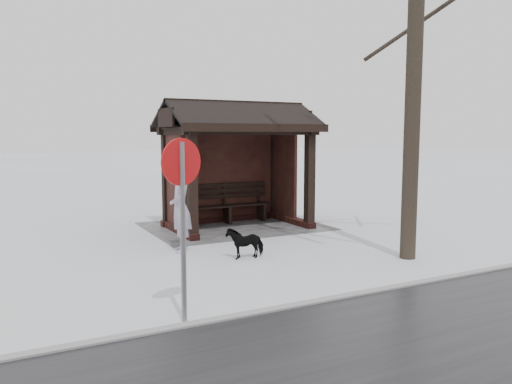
# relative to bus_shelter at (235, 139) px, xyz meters

# --- Properties ---
(ground) EXTENTS (120.00, 120.00, 0.00)m
(ground) POSITION_rel_bus_shelter_xyz_m (0.00, 0.16, -2.17)
(ground) COLOR silver
(ground) RESTS_ON ground
(kerb) EXTENTS (120.00, 0.15, 0.06)m
(kerb) POSITION_rel_bus_shelter_xyz_m (0.00, 5.66, -2.16)
(kerb) COLOR gray
(kerb) RESTS_ON ground
(trampled_patch) EXTENTS (4.20, 3.20, 0.02)m
(trampled_patch) POSITION_rel_bus_shelter_xyz_m (0.00, -0.04, -2.16)
(trampled_patch) COLOR gray
(trampled_patch) RESTS_ON ground
(bus_shelter) EXTENTS (3.60, 2.40, 3.09)m
(bus_shelter) POSITION_rel_bus_shelter_xyz_m (0.00, 0.00, 0.00)
(bus_shelter) COLOR #3A1615
(bus_shelter) RESTS_ON ground
(pedestrian) EXTENTS (0.56, 0.72, 1.73)m
(pedestrian) POSITION_rel_bus_shelter_xyz_m (2.06, 1.93, -1.30)
(pedestrian) COLOR #A497B1
(pedestrian) RESTS_ON ground
(dog) EXTENTS (0.70, 0.35, 0.57)m
(dog) POSITION_rel_bus_shelter_xyz_m (1.16, 2.93, -1.88)
(dog) COLOR black
(dog) RESTS_ON ground
(road_sign) EXTENTS (0.55, 0.21, 2.24)m
(road_sign) POSITION_rel_bus_shelter_xyz_m (3.22, 5.44, -0.54)
(road_sign) COLOR gray
(road_sign) RESTS_ON ground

